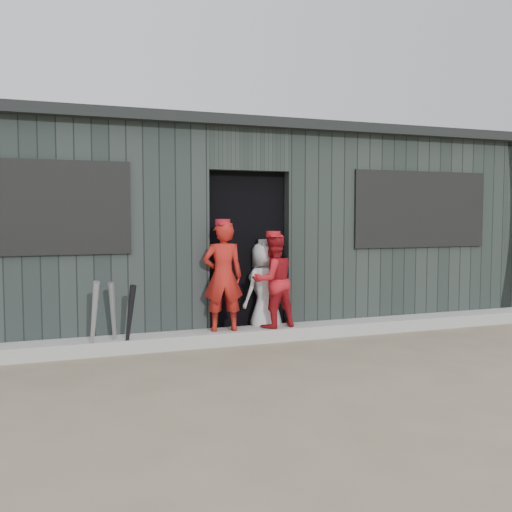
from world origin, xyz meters
name	(u,v)px	position (x,y,z in m)	size (l,w,h in m)	color
ground	(326,384)	(0.00, 0.00, 0.00)	(80.00, 80.00, 0.00)	brown
curb	(255,335)	(0.00, 1.82, 0.07)	(8.00, 0.36, 0.15)	#969792
bat_left	(94,319)	(-1.84, 1.60, 0.41)	(0.07, 0.07, 0.82)	#9B9CA4
bat_mid	(113,318)	(-1.63, 1.73, 0.39)	(0.07, 0.07, 0.78)	gray
bat_right	(129,320)	(-1.48, 1.62, 0.38)	(0.07, 0.07, 0.76)	black
player_red_left	(223,276)	(-0.40, 1.81, 0.78)	(0.46, 0.30, 1.25)	#A31A14
player_red_right	(273,280)	(0.22, 1.81, 0.71)	(0.54, 0.42, 1.11)	#AA141D
player_grey_back	(265,289)	(0.20, 2.03, 0.58)	(0.56, 0.37, 1.16)	#B9B9B9
dugout	(215,228)	(0.00, 3.50, 1.29)	(8.30, 3.30, 2.62)	black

